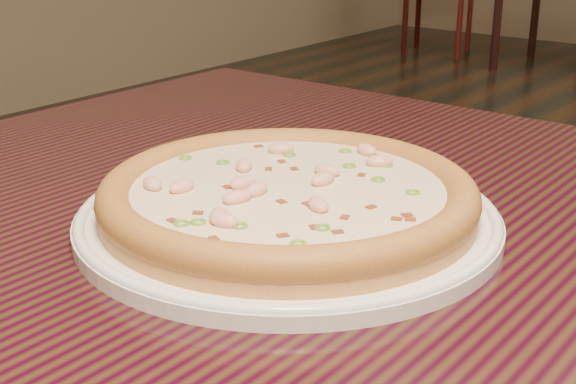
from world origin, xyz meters
The scene contains 3 objects.
hero_table centered at (-0.31, -0.86, 0.65)m, with size 1.20×0.80×0.75m.
plate centered at (-0.43, -0.91, 0.76)m, with size 0.34×0.34×0.02m.
pizza centered at (-0.43, -0.91, 0.78)m, with size 0.31×0.31×0.03m.
Camera 1 is at (-0.05, -1.39, 1.00)m, focal length 50.00 mm.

